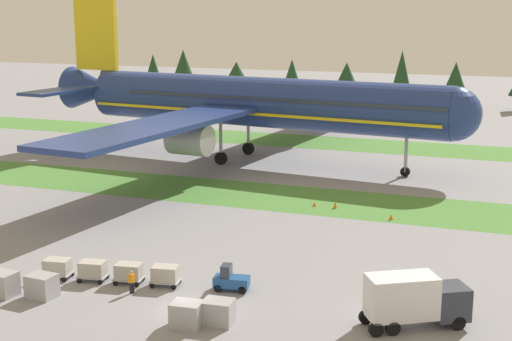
# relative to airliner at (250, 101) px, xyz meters

# --- Properties ---
(ground_plane) EXTENTS (400.00, 400.00, 0.00)m
(ground_plane) POSITION_rel_airliner_xyz_m (14.43, -50.19, -8.25)
(ground_plane) COLOR gray
(grass_strip_near) EXTENTS (320.00, 11.61, 0.01)m
(grass_strip_near) POSITION_rel_airliner_xyz_m (14.43, -17.80, -8.25)
(grass_strip_near) COLOR #4C8438
(grass_strip_near) RESTS_ON ground
(grass_strip_far) EXTENTS (320.00, 11.61, 0.01)m
(grass_strip_far) POSITION_rel_airliner_xyz_m (14.43, 17.42, -8.25)
(grass_strip_far) COLOR #4C8438
(grass_strip_far) RESTS_ON ground
(airliner) EXTENTS (61.45, 75.94, 23.02)m
(airliner) POSITION_rel_airliner_xyz_m (0.00, 0.00, 0.00)
(airliner) COLOR navy
(airliner) RESTS_ON ground
(baggage_tug) EXTENTS (2.79, 1.73, 1.97)m
(baggage_tug) POSITION_rel_airliner_xyz_m (15.80, -45.44, -7.44)
(baggage_tug) COLOR #1E4C8E
(baggage_tug) RESTS_ON ground
(cargo_dolly_lead) EXTENTS (2.43, 1.86, 1.55)m
(cargo_dolly_lead) POSITION_rel_airliner_xyz_m (10.85, -46.31, -7.33)
(cargo_dolly_lead) COLOR #A3A3A8
(cargo_dolly_lead) RESTS_ON ground
(cargo_dolly_second) EXTENTS (2.43, 1.86, 1.55)m
(cargo_dolly_second) POSITION_rel_airliner_xyz_m (7.99, -46.81, -7.33)
(cargo_dolly_second) COLOR #A3A3A8
(cargo_dolly_second) RESTS_ON ground
(cargo_dolly_third) EXTENTS (2.43, 1.86, 1.55)m
(cargo_dolly_third) POSITION_rel_airliner_xyz_m (5.14, -47.31, -7.33)
(cargo_dolly_third) COLOR #A3A3A8
(cargo_dolly_third) RESTS_ON ground
(cargo_dolly_fourth) EXTENTS (2.43, 1.86, 1.55)m
(cargo_dolly_fourth) POSITION_rel_airliner_xyz_m (2.28, -47.81, -7.33)
(cargo_dolly_fourth) COLOR #A3A3A8
(cargo_dolly_fourth) RESTS_ON ground
(catering_truck) EXTENTS (7.14, 5.56, 3.58)m
(catering_truck) POSITION_rel_airliner_xyz_m (29.52, -47.19, -6.30)
(catering_truck) COLOR #2D333D
(catering_truck) RESTS_ON ground
(ground_crew_marshaller) EXTENTS (0.36, 0.51, 1.74)m
(ground_crew_marshaller) POSITION_rel_airliner_xyz_m (9.22, -48.52, -7.31)
(ground_crew_marshaller) COLOR black
(ground_crew_marshaller) RESTS_ON ground
(ground_crew_loader) EXTENTS (0.36, 0.54, 1.74)m
(ground_crew_loader) POSITION_rel_airliner_xyz_m (29.70, -41.99, -7.31)
(ground_crew_loader) COLOR black
(ground_crew_loader) RESTS_ON ground
(uld_container_0) EXTENTS (2.14, 1.78, 1.75)m
(uld_container_0) POSITION_rel_airliner_xyz_m (0.61, -52.16, -7.38)
(uld_container_0) COLOR #A3A3A8
(uld_container_0) RESTS_ON ground
(uld_container_1) EXTENTS (2.10, 1.73, 1.70)m
(uld_container_1) POSITION_rel_airliner_xyz_m (3.51, -51.46, -7.40)
(uld_container_1) COLOR #A3A3A8
(uld_container_1) RESTS_ON ground
(uld_container_2) EXTENTS (2.14, 1.78, 1.63)m
(uld_container_2) POSITION_rel_airliner_xyz_m (15.51, -52.30, -7.44)
(uld_container_2) COLOR #A3A3A8
(uld_container_2) RESTS_ON ground
(uld_container_3) EXTENTS (2.11, 1.74, 1.63)m
(uld_container_3) POSITION_rel_airliner_xyz_m (17.31, -51.24, -7.44)
(uld_container_3) COLOR #A3A3A8
(uld_container_3) RESTS_ON ground
(taxiway_marker_0) EXTENTS (0.44, 0.44, 0.58)m
(taxiway_marker_0) POSITION_rel_airliner_xyz_m (23.53, -22.42, -7.96)
(taxiway_marker_0) COLOR orange
(taxiway_marker_0) RESTS_ON ground
(taxiway_marker_1) EXTENTS (0.44, 0.44, 0.46)m
(taxiway_marker_1) POSITION_rel_airliner_xyz_m (14.97, -20.11, -8.02)
(taxiway_marker_1) COLOR orange
(taxiway_marker_1) RESTS_ON ground
(taxiway_marker_2) EXTENTS (0.44, 0.44, 0.69)m
(taxiway_marker_2) POSITION_rel_airliner_xyz_m (17.22, -20.11, -7.91)
(taxiway_marker_2) COLOR orange
(taxiway_marker_2) RESTS_ON ground
(distant_tree_line) EXTENTS (162.80, 8.96, 12.02)m
(distant_tree_line) POSITION_rel_airliner_xyz_m (11.51, 66.41, -1.75)
(distant_tree_line) COLOR #4C3823
(distant_tree_line) RESTS_ON ground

